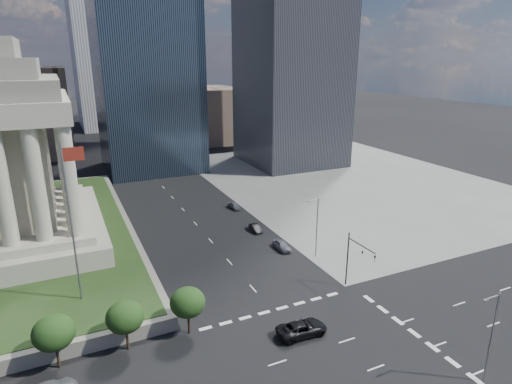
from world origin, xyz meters
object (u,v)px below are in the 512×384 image
flagpole (72,215)px  pickup_truck (302,329)px  traffic_signal_ne (356,256)px  street_lamp_south (491,333)px  parked_sedan_far (235,206)px  parked_sedan_mid (255,228)px  parked_sedan_near (282,245)px  street_lamp_north (316,224)px

flagpole → pickup_truck: (22.66, -15.91, -12.28)m
traffic_signal_ne → street_lamp_south: street_lamp_south is taller
street_lamp_south → parked_sedan_far: street_lamp_south is taller
parked_sedan_far → pickup_truck: bearing=-107.5°
street_lamp_south → parked_sedan_mid: bearing=95.5°
street_lamp_south → pickup_truck: 19.44m
parked_sedan_near → traffic_signal_ne: bearing=-79.4°
traffic_signal_ne → flagpole: bearing=163.3°
flagpole → parked_sedan_far: size_ratio=5.02×
traffic_signal_ne → parked_sedan_near: (-2.74, 16.00, -4.50)m
parked_sedan_far → street_lamp_north: bearing=-88.7°
traffic_signal_ne → pickup_truck: traffic_signal_ne is taller
street_lamp_south → street_lamp_north: 31.00m
street_lamp_north → parked_sedan_near: (-3.57, 4.69, -4.91)m
pickup_truck → parked_sedan_mid: size_ratio=1.56×
parked_sedan_near → parked_sedan_mid: parked_sedan_near is taller
parked_sedan_far → parked_sedan_mid: bearing=-100.5°
pickup_truck → parked_sedan_far: bearing=-9.6°
traffic_signal_ne → street_lamp_south: bearing=-87.6°
parked_sedan_near → parked_sedan_mid: size_ratio=1.14×
parked_sedan_mid → parked_sedan_far: (1.15, 13.15, 0.04)m
pickup_truck → parked_sedan_near: bearing=-20.0°
flagpole → street_lamp_north: (35.16, 1.00, -7.45)m
traffic_signal_ne → parked_sedan_mid: traffic_signal_ne is taller
street_lamp_south → parked_sedan_near: bearing=95.7°
flagpole → street_lamp_south: size_ratio=2.00×
flagpole → traffic_signal_ne: bearing=-16.7°
pickup_truck → parked_sedan_near: size_ratio=1.37×
flagpole → traffic_signal_ne: size_ratio=2.50×
flagpole → parked_sedan_far: (31.98, 27.79, -12.44)m
flagpole → pickup_truck: 30.29m
street_lamp_south → parked_sedan_far: (-3.18, 57.79, -4.98)m
parked_sedan_near → parked_sedan_far: bearing=89.8°
parked_sedan_near → parked_sedan_mid: 8.97m
parked_sedan_near → parked_sedan_mid: bearing=95.7°
flagpole → pickup_truck: bearing=-35.1°
pickup_truck → parked_sedan_far: 44.67m
street_lamp_north → parked_sedan_mid: 15.16m
pickup_truck → street_lamp_south: bearing=-136.0°
street_lamp_south → pickup_truck: street_lamp_south is taller
street_lamp_south → parked_sedan_mid: street_lamp_south is taller
flagpole → street_lamp_north: flagpole is taller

